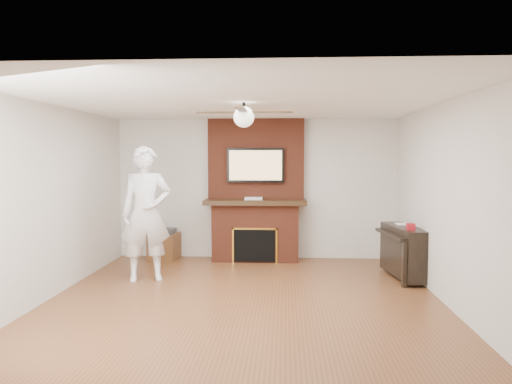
# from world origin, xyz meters

# --- Properties ---
(room_shell) EXTENTS (5.36, 5.86, 2.86)m
(room_shell) POSITION_xyz_m (0.00, 0.00, 1.25)
(room_shell) COLOR brown
(room_shell) RESTS_ON ground
(fireplace) EXTENTS (1.78, 0.64, 2.50)m
(fireplace) POSITION_xyz_m (0.00, 2.55, 1.00)
(fireplace) COLOR maroon
(fireplace) RESTS_ON ground
(tv) EXTENTS (1.00, 0.08, 0.60)m
(tv) POSITION_xyz_m (0.00, 2.50, 1.68)
(tv) COLOR black
(tv) RESTS_ON fireplace
(ceiling_fan) EXTENTS (1.21, 1.21, 0.31)m
(ceiling_fan) POSITION_xyz_m (-0.00, 0.00, 2.33)
(ceiling_fan) COLOR black
(ceiling_fan) RESTS_ON room_shell
(person) EXTENTS (0.84, 0.69, 1.98)m
(person) POSITION_xyz_m (-1.53, 0.97, 0.99)
(person) COLOR silver
(person) RESTS_ON ground
(side_table) EXTENTS (0.53, 0.53, 0.55)m
(side_table) POSITION_xyz_m (-1.63, 2.48, 0.26)
(side_table) COLOR #593419
(side_table) RESTS_ON ground
(piano) EXTENTS (0.60, 1.24, 0.87)m
(piano) POSITION_xyz_m (2.31, 1.30, 0.42)
(piano) COLOR black
(piano) RESTS_ON ground
(cable_box) EXTENTS (0.31, 0.18, 0.04)m
(cable_box) POSITION_xyz_m (-0.03, 2.45, 1.10)
(cable_box) COLOR silver
(cable_box) RESTS_ON fireplace
(candle_orange) EXTENTS (0.07, 0.07, 0.11)m
(candle_orange) POSITION_xyz_m (-0.18, 2.35, 0.05)
(candle_orange) COLOR orange
(candle_orange) RESTS_ON ground
(candle_green) EXTENTS (0.07, 0.07, 0.09)m
(candle_green) POSITION_xyz_m (-0.06, 2.37, 0.04)
(candle_green) COLOR #377F33
(candle_green) RESTS_ON ground
(candle_cream) EXTENTS (0.07, 0.07, 0.11)m
(candle_cream) POSITION_xyz_m (0.09, 2.30, 0.06)
(candle_cream) COLOR #F6DCC4
(candle_cream) RESTS_ON ground
(candle_blue) EXTENTS (0.06, 0.06, 0.09)m
(candle_blue) POSITION_xyz_m (0.19, 2.31, 0.05)
(candle_blue) COLOR #365DA4
(candle_blue) RESTS_ON ground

